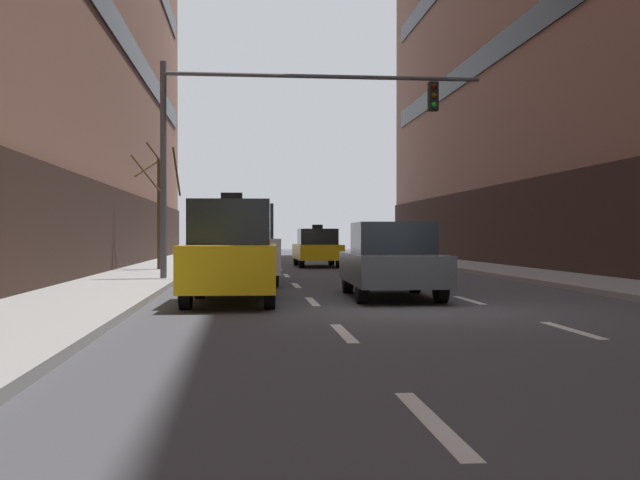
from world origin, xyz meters
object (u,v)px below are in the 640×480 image
car_driving_0 (240,245)px  traffic_signal_0 (265,126)px  car_driving_1 (391,261)px  taxi_driving_3 (232,252)px  taxi_driving_2 (317,248)px  street_tree_0 (160,209)px

car_driving_0 → traffic_signal_0: (0.71, 0.54, 3.41)m
car_driving_1 → taxi_driving_3: bearing=-165.2°
car_driving_0 → taxi_driving_2: bearing=74.1°
traffic_signal_0 → street_tree_0: traffic_signal_0 is taller
street_tree_0 → car_driving_1: bearing=-61.8°
car_driving_0 → street_tree_0: bearing=114.4°
car_driving_1 → street_tree_0: 13.18m
taxi_driving_2 → traffic_signal_0: (-2.50, -10.75, 3.69)m
taxi_driving_2 → street_tree_0: bearing=-141.6°
car_driving_1 → street_tree_0: bearing=118.2°
car_driving_1 → taxi_driving_3: 3.53m
car_driving_0 → taxi_driving_3: (-0.13, -6.00, -0.08)m
car_driving_1 → taxi_driving_3: size_ratio=1.03×
car_driving_0 → taxi_driving_3: size_ratio=1.08×
car_driving_0 → traffic_signal_0: bearing=37.5°
taxi_driving_3 → street_tree_0: size_ratio=0.94×
taxi_driving_3 → taxi_driving_2: bearing=79.1°
taxi_driving_2 → street_tree_0: 7.96m
taxi_driving_2 → taxi_driving_3: 17.61m
car_driving_0 → taxi_driving_2: size_ratio=1.05×
taxi_driving_2 → traffic_signal_0: bearing=-103.1°
traffic_signal_0 → street_tree_0: bearing=121.6°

